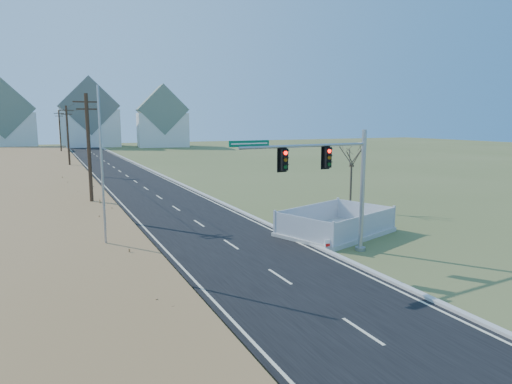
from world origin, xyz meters
name	(u,v)px	position (x,y,z in m)	size (l,w,h in m)	color
ground	(261,265)	(0.00, 0.00, 0.00)	(260.00, 260.00, 0.00)	#535B2C
road	(116,169)	(0.00, 50.00, 0.03)	(8.00, 180.00, 0.06)	black
curb	(144,167)	(4.15, 50.00, 0.09)	(0.30, 180.00, 0.18)	#B2AFA8
utility_pole_near	(89,155)	(-6.50, 15.00, 4.68)	(1.80, 0.26, 9.00)	#422D1E
utility_pole_mid	(68,139)	(-6.50, 45.00, 4.68)	(1.80, 0.26, 9.00)	#422D1E
utility_pole_far	(60,133)	(-6.50, 75.00, 4.68)	(1.80, 0.26, 9.00)	#422D1E
condo_nnw	(3,121)	(-18.00, 108.00, 6.94)	(14.93, 11.17, 17.03)	silver
condo_n	(89,118)	(2.00, 112.00, 7.61)	(15.27, 10.20, 18.54)	silver
condo_ne	(162,121)	(20.00, 104.00, 6.84)	(14.12, 10.51, 16.52)	silver
traffic_signal_mast	(336,178)	(4.29, -0.09, 4.13)	(8.31, 1.04, 6.64)	#9EA0A5
fence_enclosure	(335,229)	(7.00, 3.72, 0.30)	(8.04, 6.71, 1.58)	#B7B5AD
open_sign	(329,245)	(4.50, 0.75, 0.32)	(0.49, 0.15, 0.61)	white
flagpole	(104,198)	(-7.00, 2.64, 3.48)	(0.39, 0.39, 8.71)	#B7B5AD
bare_tree	(352,154)	(12.49, 9.64, 4.47)	(2.09, 2.09, 5.54)	#4C3F33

